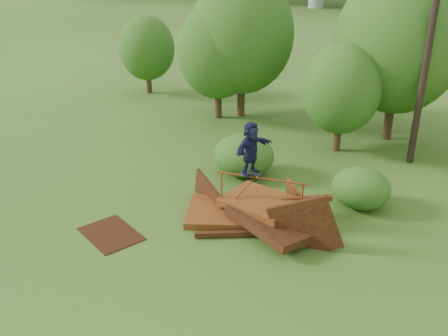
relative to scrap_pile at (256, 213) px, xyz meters
The scene contains 14 objects.
ground 1.84m from the scrap_pile, 106.67° to the right, with size 240.00×240.00×0.00m, color #2D5116.
scrap_pile is the anchor object (origin of this frame).
grind_rail 0.83m from the scrap_pile, 62.69° to the left, with size 2.90×0.56×1.64m.
skateboard 1.32m from the scrap_pile, 159.75° to the left, with size 0.70×0.30×0.07m.
skater 2.17m from the scrap_pile, 159.75° to the left, with size 1.57×0.50×1.70m, color #151633.
flat_plate 4.61m from the scrap_pile, 143.43° to the right, with size 1.96×1.40×0.03m, color black.
tree_0 11.41m from the scrap_pile, 125.80° to the left, with size 4.09×4.09×5.77m.
tree_1 11.85m from the scrap_pile, 119.58° to the left, with size 5.16×5.16×7.19m.
tree_2 7.81m from the scrap_pile, 87.38° to the left, with size 3.29×3.29×4.64m.
tree_3 10.97m from the scrap_pile, 78.99° to the left, with size 5.52×5.52×7.66m.
tree_6 16.73m from the scrap_pile, 138.51° to the left, with size 3.27×3.27×4.58m.
shrub_left 3.85m from the scrap_pile, 122.55° to the left, with size 2.37×2.18×1.64m, color #285316.
shrub_right 3.85m from the scrap_pile, 47.30° to the left, with size 1.99×1.82×1.41m, color #285316.
utility_pole 9.62m from the scrap_pile, 65.93° to the left, with size 1.40×0.28×10.07m.
Camera 1 is at (6.38, -10.98, 8.27)m, focal length 40.00 mm.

